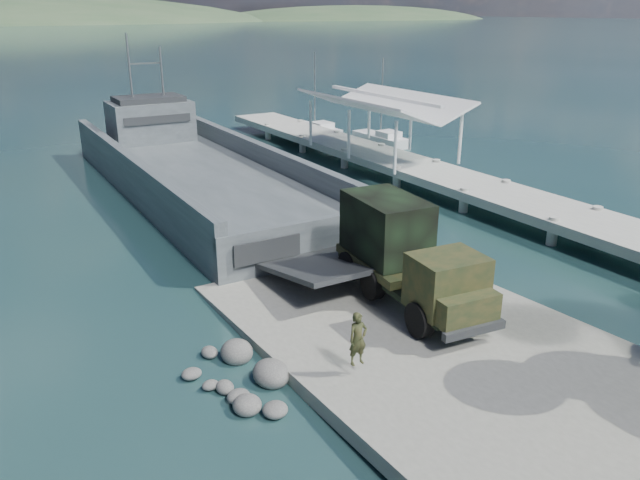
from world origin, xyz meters
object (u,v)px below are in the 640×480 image
(pier, at_px, (391,151))
(sailboat_near, at_px, (382,140))
(sailboat_far, at_px, (316,130))
(military_truck, at_px, (404,254))
(soldier, at_px, (358,351))
(landing_craft, at_px, (198,180))

(pier, distance_m, sailboat_near, 10.30)
(pier, height_order, sailboat_far, sailboat_far)
(sailboat_near, bearing_deg, pier, -124.60)
(military_truck, xyz_separation_m, sailboat_far, (15.00, 31.41, -1.86))
(military_truck, bearing_deg, pier, 60.35)
(soldier, xyz_separation_m, sailboat_near, (21.98, 28.50, -0.93))
(pier, distance_m, military_truck, 20.41)
(pier, bearing_deg, military_truck, -126.00)
(pier, xyz_separation_m, soldier, (-16.38, -19.95, -0.29))
(military_truck, bearing_deg, landing_craft, 98.55)
(sailboat_far, bearing_deg, soldier, -122.90)
(military_truck, height_order, sailboat_far, sailboat_far)
(pier, bearing_deg, sailboat_far, 78.58)
(soldier, distance_m, sailboat_far, 39.89)
(pier, relative_size, soldier, 27.11)
(military_truck, distance_m, sailboat_near, 30.67)
(landing_craft, distance_m, sailboat_near, 19.28)
(pier, relative_size, sailboat_near, 6.18)
(soldier, height_order, sailboat_near, sailboat_near)
(landing_craft, height_order, military_truck, landing_craft)
(pier, xyz_separation_m, sailboat_near, (5.60, 8.55, -1.22))
(landing_craft, xyz_separation_m, sailboat_near, (18.33, 5.97, -0.42))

